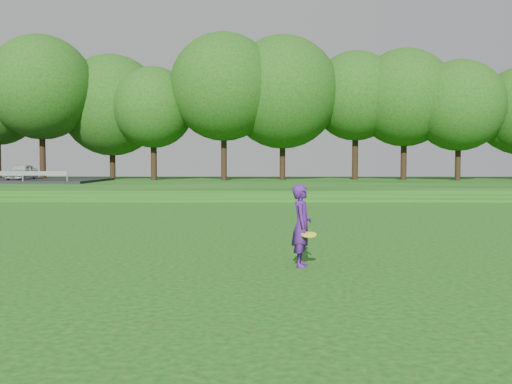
{
  "coord_description": "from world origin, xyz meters",
  "views": [
    {
      "loc": [
        0.98,
        -10.76,
        2.11
      ],
      "look_at": [
        0.68,
        4.69,
        1.3
      ],
      "focal_mm": 40.0,
      "sensor_mm": 36.0,
      "label": 1
    }
  ],
  "objects": [
    {
      "name": "woman",
      "position": [
        1.68,
        0.69,
        0.83
      ],
      "size": [
        0.51,
        0.74,
        1.66
      ],
      "color": "#471974",
      "rests_on": "ground"
    },
    {
      "name": "ground",
      "position": [
        0.0,
        0.0,
        0.0
      ],
      "size": [
        140.0,
        140.0,
        0.0
      ],
      "primitive_type": "plane",
      "color": "#0E420C",
      "rests_on": "ground"
    },
    {
      "name": "berm",
      "position": [
        0.0,
        34.0,
        0.3
      ],
      "size": [
        130.0,
        30.0,
        0.6
      ],
      "primitive_type": "cube",
      "color": "#0E420C",
      "rests_on": "ground"
    },
    {
      "name": "treeline",
      "position": [
        0.0,
        38.0,
        8.1
      ],
      "size": [
        104.0,
        7.0,
        15.0
      ],
      "primitive_type": null,
      "color": "#12440F",
      "rests_on": "berm"
    },
    {
      "name": "walking_path",
      "position": [
        0.0,
        20.0,
        0.02
      ],
      "size": [
        130.0,
        1.6,
        0.04
      ],
      "primitive_type": "cube",
      "color": "gray",
      "rests_on": "ground"
    }
  ]
}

